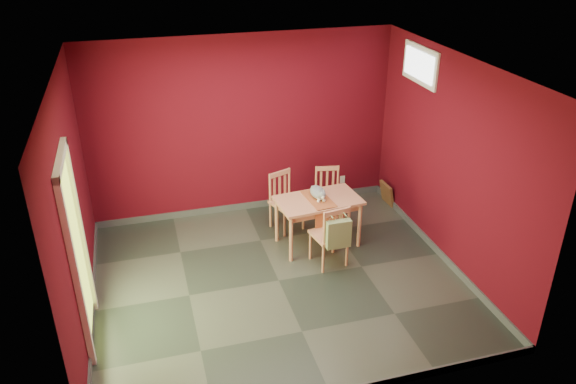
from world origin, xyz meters
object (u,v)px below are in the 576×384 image
object	(u,v)px
chair_far_left	(285,200)
picture_frame	(387,194)
cat	(318,190)
tote_bag	(338,234)
chair_near	(331,234)
dining_table	(318,205)
chair_far_right	(328,194)

from	to	relation	value
chair_far_left	picture_frame	size ratio (longest dim) A/B	2.41
cat	chair_far_left	bearing A→B (deg)	125.19
cat	tote_bag	bearing A→B (deg)	-86.39
picture_frame	chair_near	bearing A→B (deg)	-136.59
dining_table	cat	world-z (taller)	cat
dining_table	picture_frame	size ratio (longest dim) A/B	3.31
chair_near	cat	world-z (taller)	cat
dining_table	chair_far_right	distance (m)	0.75
chair_far_right	chair_near	world-z (taller)	chair_near
dining_table	tote_bag	world-z (taller)	tote_bag
chair_far_left	cat	world-z (taller)	cat
dining_table	chair_far_left	distance (m)	0.67
chair_far_left	chair_far_right	xyz separation A→B (m)	(0.67, 0.05, -0.02)
chair_far_right	cat	size ratio (longest dim) A/B	2.06
tote_bag	cat	bearing A→B (deg)	90.56
dining_table	picture_frame	distance (m)	1.72
chair_far_right	picture_frame	distance (m)	1.12
chair_far_left	chair_near	xyz separation A→B (m)	(0.30, -1.10, 0.01)
chair_far_right	tote_bag	bearing A→B (deg)	-104.27
chair_far_left	chair_far_right	world-z (taller)	chair_far_left
tote_bag	picture_frame	bearing A→B (deg)	48.01
chair_far_right	chair_near	distance (m)	1.21
tote_bag	cat	world-z (taller)	cat
dining_table	picture_frame	xyz separation A→B (m)	(1.44, 0.84, -0.44)
cat	picture_frame	world-z (taller)	cat
tote_bag	picture_frame	world-z (taller)	tote_bag
chair_near	dining_table	bearing A→B (deg)	89.43
chair_far_right	chair_far_left	bearing A→B (deg)	-175.36
chair_far_right	chair_near	size ratio (longest dim) A/B	0.93
dining_table	chair_far_left	world-z (taller)	chair_far_left
tote_bag	chair_far_right	bearing A→B (deg)	75.73
cat	picture_frame	size ratio (longest dim) A/B	1.12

